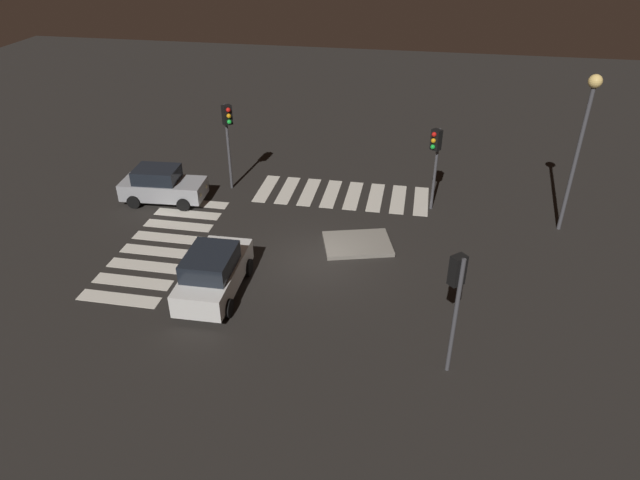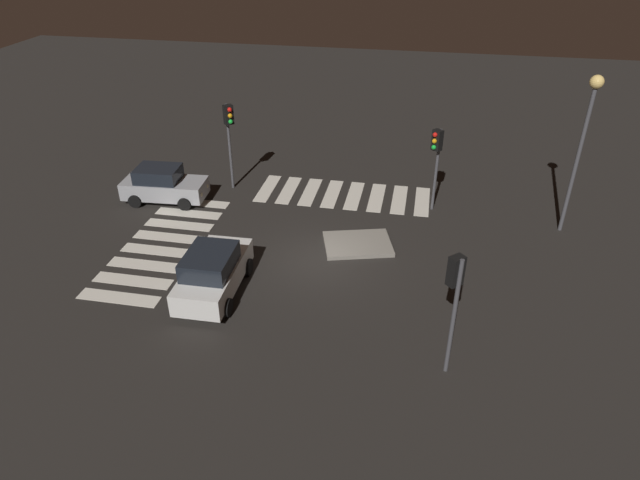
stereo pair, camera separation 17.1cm
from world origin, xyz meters
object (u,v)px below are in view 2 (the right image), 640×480
traffic_light_south (437,150)px  traffic_light_east (229,126)px  car_silver (163,185)px  car_white (213,272)px  street_lamp (585,128)px  traffic_light_west (454,287)px  traffic_island (358,244)px

traffic_light_south → traffic_light_east: (10.17, -0.49, 0.30)m
car_silver → car_white: 8.65m
traffic_light_east → traffic_light_south: bearing=43.4°
car_silver → traffic_light_east: bearing=30.4°
car_silver → car_white: (-5.15, 6.94, 0.06)m
car_silver → street_lamp: bearing=-1.6°
traffic_light_east → street_lamp: 16.21m
traffic_light_east → street_lamp: bearing=41.4°
traffic_light_south → traffic_light_west: bearing=42.4°
traffic_island → car_silver: bearing=-13.9°
street_lamp → traffic_light_west: bearing=62.6°
traffic_island → traffic_light_south: bearing=-127.1°
car_silver → traffic_light_south: size_ratio=1.03×
traffic_island → car_silver: 10.43m
car_silver → car_white: size_ratio=0.95×
traffic_light_east → car_silver: bearing=-99.8°
traffic_light_west → street_lamp: 11.53m
traffic_island → traffic_light_south: size_ratio=0.82×
street_lamp → car_white: bearing=28.7°
car_silver → street_lamp: 19.47m
car_silver → car_white: car_white is taller
car_white → traffic_island: bearing=-49.1°
car_silver → traffic_light_west: size_ratio=0.99×
car_white → traffic_light_west: bearing=-107.3°
traffic_light_west → street_lamp: bearing=-70.3°
traffic_island → traffic_light_east: bearing=-32.2°
traffic_light_south → street_lamp: 6.23m
car_silver → traffic_light_east: 4.37m
car_white → traffic_light_south: 11.82m
car_silver → traffic_light_south: bearing=2.9°
traffic_island → traffic_light_west: bearing=118.0°
traffic_island → car_white: 6.70m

